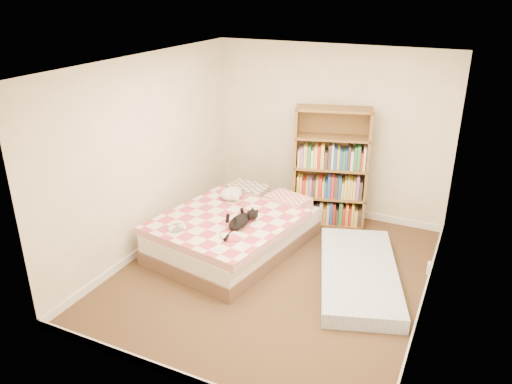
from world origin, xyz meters
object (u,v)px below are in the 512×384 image
at_px(bookshelf, 330,184).
at_px(white_dog, 231,194).
at_px(bed, 235,230).
at_px(black_cat, 241,220).
at_px(floor_mattress, 359,273).

height_order(bookshelf, white_dog, bookshelf).
xyz_separation_m(bed, white_dog, (-0.25, 0.37, 0.33)).
height_order(black_cat, white_dog, black_cat).
bearing_deg(bookshelf, floor_mattress, -74.43).
relative_size(black_cat, white_dog, 2.01).
bearing_deg(floor_mattress, black_cat, 169.69).
bearing_deg(bookshelf, white_dog, -158.10).
bearing_deg(bed, bookshelf, 64.33).
bearing_deg(black_cat, floor_mattress, 25.84).
distance_m(floor_mattress, white_dog, 2.05).
height_order(bed, bookshelf, bookshelf).
height_order(floor_mattress, white_dog, white_dog).
bearing_deg(bookshelf, black_cat, -128.61).
bearing_deg(white_dog, bookshelf, 28.94).
distance_m(bed, black_cat, 0.49).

